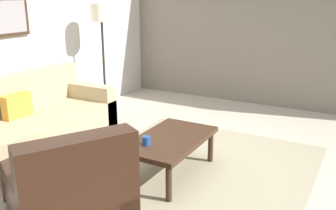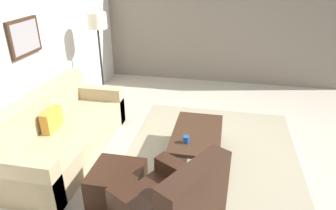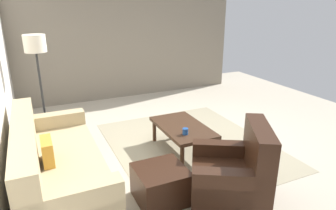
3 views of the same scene
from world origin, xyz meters
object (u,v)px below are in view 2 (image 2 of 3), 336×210
(coffee_table, at_px, (197,135))
(lamp_standing, at_px, (98,31))
(cup, at_px, (186,139))
(couch_main, at_px, (59,135))
(ottoman, at_px, (117,184))
(framed_artwork, at_px, (25,37))

(coffee_table, bearing_deg, lamp_standing, 55.39)
(cup, distance_m, lamp_standing, 2.52)
(couch_main, height_order, lamp_standing, lamp_standing)
(coffee_table, xyz_separation_m, lamp_standing, (1.27, 1.84, 1.05))
(couch_main, xyz_separation_m, cup, (-0.03, -1.77, 0.16))
(coffee_table, bearing_deg, ottoman, 141.04)
(couch_main, distance_m, cup, 1.78)
(coffee_table, relative_size, cup, 12.44)
(couch_main, xyz_separation_m, ottoman, (-0.71, -1.10, -0.10))
(cup, relative_size, framed_artwork, 0.15)
(framed_artwork, bearing_deg, couch_main, -122.80)
(couch_main, xyz_separation_m, framed_artwork, (0.27, 0.43, 1.27))
(ottoman, distance_m, lamp_standing, 2.76)
(coffee_table, bearing_deg, cup, 159.25)
(cup, height_order, lamp_standing, lamp_standing)
(ottoman, bearing_deg, framed_artwork, 57.13)
(framed_artwork, bearing_deg, coffee_table, -90.49)
(coffee_table, xyz_separation_m, cup, (-0.28, 0.11, 0.10))
(coffee_table, relative_size, framed_artwork, 1.82)
(lamp_standing, distance_m, framed_artwork, 1.34)
(coffee_table, distance_m, framed_artwork, 2.60)
(cup, relative_size, lamp_standing, 0.05)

